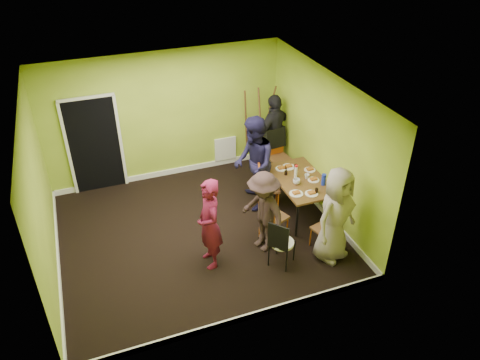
% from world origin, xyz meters
% --- Properties ---
extents(ground, '(5.00, 5.00, 0.00)m').
position_xyz_m(ground, '(0.00, 0.00, 0.00)').
color(ground, black).
rests_on(ground, ground).
extents(room_walls, '(5.04, 4.54, 2.82)m').
position_xyz_m(room_walls, '(-0.02, 0.04, 0.99)').
color(room_walls, '#87A42A').
rests_on(room_walls, ground).
extents(dining_table, '(0.90, 1.50, 0.75)m').
position_xyz_m(dining_table, '(2.05, -0.03, 0.70)').
color(dining_table, black).
rests_on(dining_table, ground).
extents(chair_left_far, '(0.55, 0.55, 1.04)m').
position_xyz_m(chair_left_far, '(1.45, 0.33, 0.59)').
color(chair_left_far, '#D05B13').
rests_on(chair_left_far, ground).
extents(chair_left_near, '(0.54, 0.54, 1.00)m').
position_xyz_m(chair_left_near, '(1.17, -0.63, 0.56)').
color(chair_left_near, '#D05B13').
rests_on(chair_left_near, ground).
extents(chair_back_end, '(0.50, 0.58, 1.12)m').
position_xyz_m(chair_back_end, '(2.18, 1.41, 0.79)').
color(chair_back_end, '#D05B13').
rests_on(chair_back_end, ground).
extents(chair_front_end, '(0.43, 0.43, 0.85)m').
position_xyz_m(chair_front_end, '(1.98, -1.21, 0.48)').
color(chair_front_end, '#D05B13').
rests_on(chair_front_end, ground).
extents(chair_bentwood, '(0.51, 0.51, 0.93)m').
position_xyz_m(chair_bentwood, '(1.05, -1.32, 0.51)').
color(chair_bentwood, black).
rests_on(chair_bentwood, ground).
extents(easel, '(0.75, 0.71, 1.88)m').
position_xyz_m(easel, '(2.01, 2.02, 0.93)').
color(easel, brown).
rests_on(easel, ground).
extents(plate_near_left, '(0.23, 0.23, 0.01)m').
position_xyz_m(plate_near_left, '(1.86, 0.44, 0.76)').
color(plate_near_left, white).
rests_on(plate_near_left, dining_table).
extents(plate_near_right, '(0.25, 0.25, 0.01)m').
position_xyz_m(plate_near_right, '(1.75, -0.45, 0.76)').
color(plate_near_right, white).
rests_on(plate_near_right, dining_table).
extents(plate_far_back, '(0.26, 0.26, 0.01)m').
position_xyz_m(plate_far_back, '(2.03, 0.45, 0.76)').
color(plate_far_back, white).
rests_on(plate_far_back, dining_table).
extents(plate_far_front, '(0.24, 0.24, 0.01)m').
position_xyz_m(plate_far_front, '(2.01, -0.55, 0.76)').
color(plate_far_front, white).
rests_on(plate_far_front, dining_table).
extents(plate_wall_back, '(0.23, 0.23, 0.01)m').
position_xyz_m(plate_wall_back, '(2.37, 0.20, 0.76)').
color(plate_wall_back, white).
rests_on(plate_wall_back, dining_table).
extents(plate_wall_front, '(0.22, 0.22, 0.01)m').
position_xyz_m(plate_wall_front, '(2.26, -0.15, 0.76)').
color(plate_wall_front, white).
rests_on(plate_wall_front, dining_table).
extents(thermos, '(0.06, 0.06, 0.23)m').
position_xyz_m(thermos, '(1.99, 0.07, 0.87)').
color(thermos, white).
rests_on(thermos, dining_table).
extents(blue_bottle, '(0.08, 0.08, 0.22)m').
position_xyz_m(blue_bottle, '(2.36, -0.35, 0.86)').
color(blue_bottle, '#172AB0').
rests_on(blue_bottle, dining_table).
extents(orange_bottle, '(0.04, 0.04, 0.09)m').
position_xyz_m(orange_bottle, '(2.02, 0.10, 0.79)').
color(orange_bottle, '#D05B13').
rests_on(orange_bottle, dining_table).
extents(glass_mid, '(0.06, 0.06, 0.09)m').
position_xyz_m(glass_mid, '(1.86, 0.22, 0.79)').
color(glass_mid, black).
rests_on(glass_mid, dining_table).
extents(glass_back, '(0.07, 0.07, 0.09)m').
position_xyz_m(glass_back, '(2.13, 0.35, 0.80)').
color(glass_back, black).
rests_on(glass_back, dining_table).
extents(glass_front, '(0.06, 0.06, 0.10)m').
position_xyz_m(glass_front, '(2.11, -0.55, 0.80)').
color(glass_front, black).
rests_on(glass_front, dining_table).
extents(cup_a, '(0.14, 0.14, 0.11)m').
position_xyz_m(cup_a, '(1.90, -0.15, 0.80)').
color(cup_a, white).
rests_on(cup_a, dining_table).
extents(cup_b, '(0.09, 0.09, 0.09)m').
position_xyz_m(cup_b, '(2.17, -0.04, 0.79)').
color(cup_b, white).
rests_on(cup_b, dining_table).
extents(person_standing, '(0.41, 0.61, 1.65)m').
position_xyz_m(person_standing, '(-0.03, -0.84, 0.82)').
color(person_standing, maroon).
rests_on(person_standing, ground).
extents(person_left_far, '(0.91, 1.06, 1.91)m').
position_xyz_m(person_left_far, '(1.29, 0.49, 0.96)').
color(person_left_far, '#181535').
rests_on(person_left_far, ground).
extents(person_left_near, '(0.83, 1.12, 1.54)m').
position_xyz_m(person_left_near, '(0.96, -0.78, 0.77)').
color(person_left_near, '#302120').
rests_on(person_left_near, ground).
extents(person_back_end, '(1.15, 0.83, 1.81)m').
position_xyz_m(person_back_end, '(2.23, 1.61, 0.90)').
color(person_back_end, black).
rests_on(person_back_end, ground).
extents(person_front_end, '(1.00, 0.84, 1.74)m').
position_xyz_m(person_front_end, '(1.99, -1.40, 0.87)').
color(person_front_end, gray).
rests_on(person_front_end, ground).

